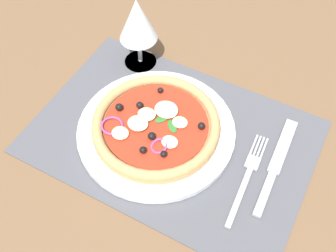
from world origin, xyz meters
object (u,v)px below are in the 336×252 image
at_px(fork, 248,174).
at_px(knife, 276,164).
at_px(plate, 156,131).
at_px(pizza, 156,125).
at_px(wine_glass, 138,22).

distance_m(fork, knife, 0.05).
bearing_deg(plate, knife, 10.02).
relative_size(pizza, fork, 1.21).
relative_size(plate, knife, 1.36).
height_order(pizza, knife, pizza).
height_order(fork, knife, knife).
bearing_deg(fork, pizza, 85.65).
bearing_deg(knife, plate, 97.75).
bearing_deg(wine_glass, pizza, -50.94).
height_order(plate, fork, plate).
xyz_separation_m(pizza, wine_glass, (-0.11, 0.14, 0.07)).
bearing_deg(fork, plate, 85.61).
height_order(pizza, wine_glass, wine_glass).
xyz_separation_m(plate, wine_glass, (-0.11, 0.14, 0.09)).
distance_m(pizza, knife, 0.21).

